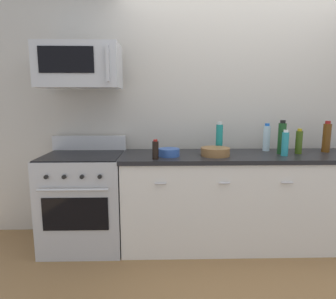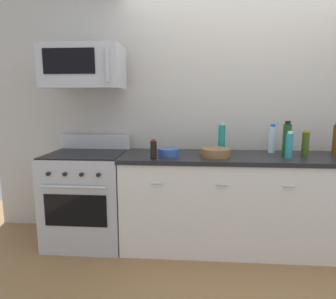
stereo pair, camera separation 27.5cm
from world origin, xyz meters
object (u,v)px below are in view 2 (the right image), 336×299
object	(u,v)px
bottle_dish_soap	(289,145)
bottle_water_clear	(272,139)
bottle_olive_oil	(305,144)
bowl_wooden_salad	(216,152)
bowl_blue_mixing	(169,152)
bottle_sparkling_teal	(222,139)
range_oven	(88,197)
bottle_soy_sauce_dark	(154,150)
microwave	(83,67)
bottle_wine_green	(287,139)

from	to	relation	value
bottle_dish_soap	bottle_water_clear	size ratio (longest dim) A/B	0.86
bottle_olive_oil	bowl_wooden_salad	distance (m)	0.84
bowl_blue_mixing	bowl_wooden_salad	distance (m)	0.44
bottle_dish_soap	bottle_sparkling_teal	size ratio (longest dim) A/B	0.79
bottle_olive_oil	range_oven	bearing A→B (deg)	-179.72
range_oven	bottle_soy_sauce_dark	distance (m)	0.91
bottle_sparkling_teal	bottle_water_clear	size ratio (longest dim) A/B	1.08
microwave	bottle_dish_soap	size ratio (longest dim) A/B	3.05
bottle_soy_sauce_dark	bowl_blue_mixing	size ratio (longest dim) A/B	0.89
bottle_olive_oil	bowl_wooden_salad	bearing A→B (deg)	-173.86
bottle_water_clear	bottle_soy_sauce_dark	world-z (taller)	bottle_water_clear
microwave	bottle_dish_soap	bearing A→B (deg)	-4.14
range_oven	bowl_blue_mixing	size ratio (longest dim) A/B	5.41
microwave	bottle_sparkling_teal	bearing A→B (deg)	2.31
range_oven	bowl_wooden_salad	size ratio (longest dim) A/B	3.93
bowl_blue_mixing	microwave	bearing A→B (deg)	170.79
bottle_dish_soap	bowl_wooden_salad	size ratio (longest dim) A/B	0.90
bottle_wine_green	bottle_olive_oil	size ratio (longest dim) A/B	1.34
bowl_blue_mixing	bowl_wooden_salad	xyz separation A→B (m)	(0.44, 0.01, 0.00)
bottle_dish_soap	bottle_wine_green	size ratio (longest dim) A/B	0.74
bottle_water_clear	bottle_soy_sauce_dark	xyz separation A→B (m)	(-1.14, -0.42, -0.05)
bottle_dish_soap	bottle_soy_sauce_dark	distance (m)	1.22
bottle_sparkling_teal	bowl_blue_mixing	world-z (taller)	bottle_sparkling_teal
bottle_water_clear	bowl_blue_mixing	size ratio (longest dim) A/B	1.44
bottle_soy_sauce_dark	range_oven	bearing A→B (deg)	161.86
range_oven	bottle_olive_oil	size ratio (longest dim) A/B	4.35
bottle_sparkling_teal	bottle_water_clear	xyz separation A→B (m)	(0.51, 0.09, -0.01)
bottle_water_clear	bowl_wooden_salad	xyz separation A→B (m)	(-0.58, -0.27, -0.09)
bowl_blue_mixing	bottle_dish_soap	bearing A→B (deg)	-0.23
microwave	bottle_wine_green	distance (m)	2.04
bottle_water_clear	bowl_wooden_salad	world-z (taller)	bottle_water_clear
microwave	bowl_blue_mixing	distance (m)	1.15
microwave	bottle_soy_sauce_dark	xyz separation A→B (m)	(0.70, -0.28, -0.75)
microwave	bottle_wine_green	world-z (taller)	microwave
bottle_dish_soap	bottle_olive_oil	world-z (taller)	bottle_olive_oil
bottle_sparkling_teal	bottle_soy_sauce_dark	world-z (taller)	bottle_sparkling_teal
bottle_sparkling_teal	bottle_soy_sauce_dark	xyz separation A→B (m)	(-0.63, -0.33, -0.06)
bottle_water_clear	bottle_wine_green	bearing A→B (deg)	-65.78
bottle_olive_oil	bottle_dish_soap	bearing A→B (deg)	-149.99
range_oven	bottle_dish_soap	xyz separation A→B (m)	(1.92, -0.09, 0.57)
bottle_sparkling_teal	bottle_soy_sauce_dark	distance (m)	0.71
bottle_sparkling_teal	bowl_wooden_salad	world-z (taller)	bottle_sparkling_teal
microwave	bottle_soy_sauce_dark	bearing A→B (deg)	-21.37
bottle_dish_soap	bottle_sparkling_teal	world-z (taller)	bottle_sparkling_teal
bottle_wine_green	bottle_soy_sauce_dark	world-z (taller)	bottle_wine_green
range_oven	microwave	bearing A→B (deg)	89.71
bowl_blue_mixing	bowl_wooden_salad	size ratio (longest dim) A/B	0.73
range_oven	bottle_olive_oil	world-z (taller)	bottle_olive_oil
microwave	bottle_water_clear	size ratio (longest dim) A/B	2.62
range_oven	bottle_sparkling_teal	xyz separation A→B (m)	(1.34, 0.10, 0.60)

